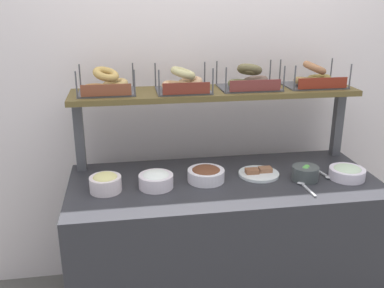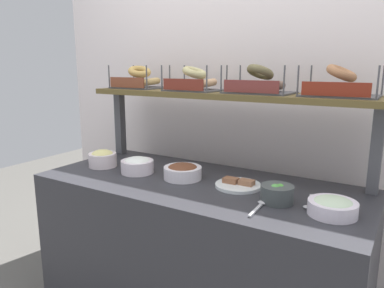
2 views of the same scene
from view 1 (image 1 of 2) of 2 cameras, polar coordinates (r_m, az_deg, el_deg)
name	(u,v)px [view 1 (image 1 of 2)]	position (r m, az deg, el deg)	size (l,w,h in m)	color
back_wall	(205,93)	(2.73, 1.78, 6.68)	(2.83, 0.06, 2.40)	white
deli_counter	(223,249)	(2.52, 4.02, -13.59)	(1.63, 0.70, 0.85)	#2D2D33
shelf_riser_left	(79,136)	(2.46, -14.54, 1.05)	(0.05, 0.05, 0.40)	#4C4C51
shelf_riser_right	(338,123)	(2.75, 18.54, 2.59)	(0.05, 0.05, 0.40)	#4C4C51
upper_shelf	(215,92)	(2.44, 3.04, 6.76)	(1.59, 0.32, 0.03)	brown
bowl_chocolate_spread	(206,174)	(2.29, 1.85, -3.94)	(0.19, 0.19, 0.08)	white
bowl_cream_cheese	(156,179)	(2.22, -4.74, -4.66)	(0.18, 0.18, 0.09)	white
bowl_scallion_spread	(347,172)	(2.47, 19.65, -3.50)	(0.19, 0.19, 0.07)	white
bowl_egg_salad	(105,182)	(2.21, -11.27, -4.94)	(0.16, 0.16, 0.10)	white
bowl_veggie_mix	(305,173)	(2.38, 14.63, -3.66)	(0.14, 0.14, 0.08)	#414748
serving_plate_white	(259,173)	(2.40, 8.73, -3.81)	(0.22, 0.22, 0.04)	white
serving_spoon_near_plate	(325,175)	(2.47, 16.98, -3.85)	(0.06, 0.17, 0.01)	#B7B7BC
serving_spoon_by_edge	(305,186)	(2.30, 14.55, -5.37)	(0.04, 0.18, 0.01)	#B7B7BC
bagel_basket_sesame	(106,84)	(2.39, -11.18, 7.66)	(0.30, 0.26, 0.14)	#4C4C51
bagel_basket_plain	(183,83)	(2.39, -1.20, 8.04)	(0.29, 0.25, 0.14)	#4C4C51
bagel_basket_poppy	(249,80)	(2.48, 7.46, 8.29)	(0.33, 0.26, 0.15)	#4C4C51
bagel_basket_everything	(314,78)	(2.62, 15.64, 8.32)	(0.33, 0.27, 0.15)	#4C4C51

